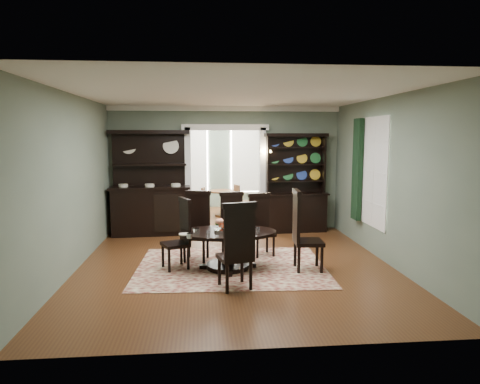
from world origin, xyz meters
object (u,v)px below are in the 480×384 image
object	(u,v)px
dining_table	(228,243)
parlor_table	(223,199)
welsh_dresser	(296,196)
sideboard	(150,198)

from	to	relation	value
dining_table	parlor_table	size ratio (longest dim) A/B	2.10
parlor_table	dining_table	bearing A→B (deg)	-91.85
dining_table	welsh_dresser	bearing A→B (deg)	58.05
sideboard	parlor_table	bearing A→B (deg)	46.46
dining_table	sideboard	world-z (taller)	sideboard
sideboard	welsh_dresser	xyz separation A→B (m)	(3.46, 0.03, 0.01)
sideboard	parlor_table	size ratio (longest dim) A/B	3.01
dining_table	sideboard	bearing A→B (deg)	120.27
dining_table	welsh_dresser	world-z (taller)	welsh_dresser
sideboard	welsh_dresser	distance (m)	3.46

